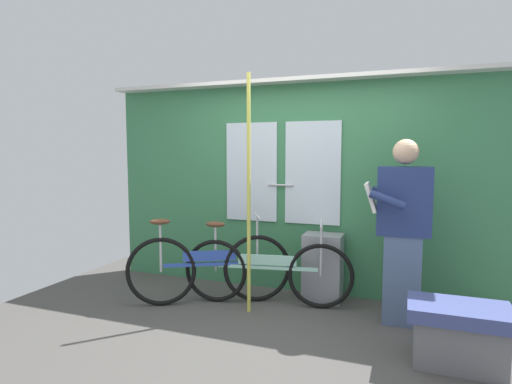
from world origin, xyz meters
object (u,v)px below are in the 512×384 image
object	(u,v)px
bench_seat_corner	(458,334)
handrail_pole	(249,195)
bicycle_leaning_behind	(209,268)
trash_bin_by_wall	(323,267)
passenger_reading_newspaper	(402,228)
bicycle_near_door	(266,271)

from	to	relation	value
bench_seat_corner	handrail_pole	bearing A→B (deg)	166.41
bicycle_leaning_behind	trash_bin_by_wall	world-z (taller)	bicycle_leaning_behind
passenger_reading_newspaper	trash_bin_by_wall	size ratio (longest dim) A/B	2.37
bicycle_leaning_behind	passenger_reading_newspaper	world-z (taller)	passenger_reading_newspaper
bicycle_leaning_behind	passenger_reading_newspaper	xyz separation A→B (m)	(1.83, 0.15, 0.50)
trash_bin_by_wall	bench_seat_corner	distance (m)	1.55
bicycle_near_door	trash_bin_by_wall	xyz separation A→B (m)	(0.51, 0.34, -0.00)
bicycle_near_door	handrail_pole	size ratio (longest dim) A/B	0.75
bicycle_near_door	bicycle_leaning_behind	size ratio (longest dim) A/B	1.13
trash_bin_by_wall	bicycle_near_door	bearing A→B (deg)	-145.93
handrail_pole	bench_seat_corner	size ratio (longest dim) A/B	3.24
passenger_reading_newspaper	bench_seat_corner	xyz separation A→B (m)	(0.41, -0.64, -0.63)
bicycle_near_door	trash_bin_by_wall	bearing A→B (deg)	23.64
trash_bin_by_wall	handrail_pole	world-z (taller)	handrail_pole
bicycle_leaning_behind	passenger_reading_newspaper	size ratio (longest dim) A/B	0.91
handrail_pole	bench_seat_corner	distance (m)	2.04
bicycle_near_door	passenger_reading_newspaper	xyz separation A→B (m)	(1.27, -0.02, 0.52)
passenger_reading_newspaper	bench_seat_corner	size ratio (longest dim) A/B	2.36
passenger_reading_newspaper	trash_bin_by_wall	world-z (taller)	passenger_reading_newspaper
bicycle_leaning_behind	handrail_pole	bearing A→B (deg)	-34.97
trash_bin_by_wall	bench_seat_corner	world-z (taller)	trash_bin_by_wall
trash_bin_by_wall	handrail_pole	xyz separation A→B (m)	(-0.60, -0.57, 0.79)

